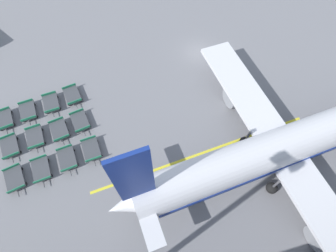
% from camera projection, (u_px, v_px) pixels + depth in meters
% --- Properties ---
extents(ground_plane, '(500.00, 500.00, 0.00)m').
position_uv_depth(ground_plane, '(199.00, 53.00, 35.96)').
color(ground_plane, gray).
extents(airplane, '(30.36, 36.75, 12.92)m').
position_uv_depth(airplane, '(290.00, 144.00, 25.31)').
color(airplane, white).
rests_on(airplane, ground_plane).
extents(baggage_dolly_row_near_col_a, '(3.46, 2.19, 0.92)m').
position_uv_depth(baggage_dolly_row_near_col_a, '(5.00, 120.00, 30.01)').
color(baggage_dolly_row_near_col_a, '#424449').
rests_on(baggage_dolly_row_near_col_a, ground_plane).
extents(baggage_dolly_row_near_col_b, '(3.46, 2.22, 0.92)m').
position_uv_depth(baggage_dolly_row_near_col_b, '(10.00, 147.00, 28.28)').
color(baggage_dolly_row_near_col_b, '#424449').
rests_on(baggage_dolly_row_near_col_b, ground_plane).
extents(baggage_dolly_row_near_col_c, '(3.46, 2.27, 0.92)m').
position_uv_depth(baggage_dolly_row_near_col_c, '(15.00, 179.00, 26.49)').
color(baggage_dolly_row_near_col_c, '#424449').
rests_on(baggage_dolly_row_near_col_c, ground_plane).
extents(baggage_dolly_row_mid_a_col_a, '(3.44, 2.07, 0.92)m').
position_uv_depth(baggage_dolly_row_mid_a_col_a, '(28.00, 111.00, 30.59)').
color(baggage_dolly_row_mid_a_col_a, '#424449').
rests_on(baggage_dolly_row_mid_a_col_a, ground_plane).
extents(baggage_dolly_row_mid_a_col_b, '(3.44, 2.06, 0.92)m').
position_uv_depth(baggage_dolly_row_mid_a_col_b, '(35.00, 137.00, 28.86)').
color(baggage_dolly_row_mid_a_col_b, '#424449').
rests_on(baggage_dolly_row_mid_a_col_b, ground_plane).
extents(baggage_dolly_row_mid_a_col_c, '(3.44, 2.07, 0.92)m').
position_uv_depth(baggage_dolly_row_mid_a_col_c, '(41.00, 170.00, 26.99)').
color(baggage_dolly_row_mid_a_col_c, '#424449').
rests_on(baggage_dolly_row_mid_a_col_c, ground_plane).
extents(baggage_dolly_row_mid_b_col_a, '(3.43, 2.03, 0.92)m').
position_uv_depth(baggage_dolly_row_mid_b_col_a, '(51.00, 103.00, 31.16)').
color(baggage_dolly_row_mid_b_col_a, '#424449').
rests_on(baggage_dolly_row_mid_b_col_a, ground_plane).
extents(baggage_dolly_row_mid_b_col_b, '(3.46, 2.22, 0.92)m').
position_uv_depth(baggage_dolly_row_mid_b_col_b, '(59.00, 130.00, 29.32)').
color(baggage_dolly_row_mid_b_col_b, '#424449').
rests_on(baggage_dolly_row_mid_b_col_b, ground_plane).
extents(baggage_dolly_row_mid_b_col_c, '(3.44, 2.07, 0.92)m').
position_uv_depth(baggage_dolly_row_mid_b_col_c, '(67.00, 159.00, 27.59)').
color(baggage_dolly_row_mid_b_col_c, '#424449').
rests_on(baggage_dolly_row_mid_b_col_c, ground_plane).
extents(baggage_dolly_row_far_col_a, '(3.46, 2.20, 0.92)m').
position_uv_depth(baggage_dolly_row_far_col_a, '(72.00, 95.00, 31.74)').
color(baggage_dolly_row_far_col_a, '#424449').
rests_on(baggage_dolly_row_far_col_a, ground_plane).
extents(baggage_dolly_row_far_col_b, '(3.46, 2.21, 0.92)m').
position_uv_depth(baggage_dolly_row_far_col_b, '(80.00, 121.00, 29.89)').
color(baggage_dolly_row_far_col_b, '#424449').
rests_on(baggage_dolly_row_far_col_b, ground_plane).
extents(baggage_dolly_row_far_col_c, '(3.43, 2.02, 0.92)m').
position_uv_depth(baggage_dolly_row_far_col_c, '(91.00, 150.00, 28.12)').
color(baggage_dolly_row_far_col_c, '#424449').
rests_on(baggage_dolly_row_far_col_c, ground_plane).
extents(stand_guidance_stripe, '(2.89, 24.77, 0.01)m').
position_uv_depth(stand_guidance_stripe, '(203.00, 153.00, 28.45)').
color(stand_guidance_stripe, yellow).
rests_on(stand_guidance_stripe, ground_plane).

